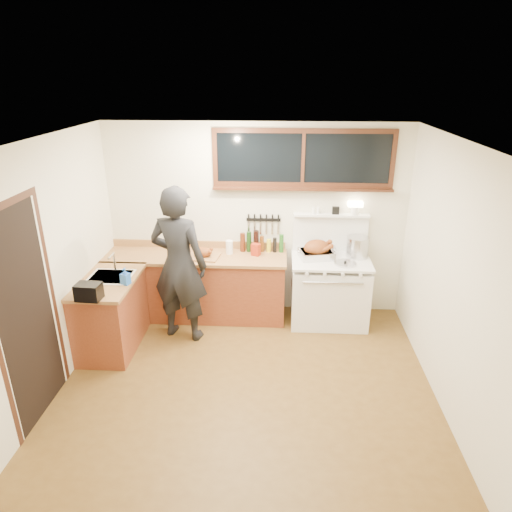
# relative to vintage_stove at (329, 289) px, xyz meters

# --- Properties ---
(ground_plane) EXTENTS (4.00, 3.50, 0.02)m
(ground_plane) POSITION_rel_vintage_stove_xyz_m (-1.00, -1.41, -0.48)
(ground_plane) COLOR #563A16
(room_shell) EXTENTS (4.10, 3.60, 2.65)m
(room_shell) POSITION_rel_vintage_stove_xyz_m (-1.00, -1.41, 1.18)
(room_shell) COLOR beige
(room_shell) RESTS_ON ground
(counter_back) EXTENTS (2.44, 0.64, 1.00)m
(counter_back) POSITION_rel_vintage_stove_xyz_m (-1.80, 0.04, -0.01)
(counter_back) COLOR maroon
(counter_back) RESTS_ON ground
(counter_left) EXTENTS (0.64, 1.09, 0.90)m
(counter_left) POSITION_rel_vintage_stove_xyz_m (-2.70, -0.79, -0.02)
(counter_left) COLOR maroon
(counter_left) RESTS_ON ground
(sink_unit) EXTENTS (0.50, 0.45, 0.37)m
(sink_unit) POSITION_rel_vintage_stove_xyz_m (-2.68, -0.71, 0.38)
(sink_unit) COLOR white
(sink_unit) RESTS_ON counter_left
(vintage_stove) EXTENTS (1.02, 0.74, 1.60)m
(vintage_stove) POSITION_rel_vintage_stove_xyz_m (0.00, 0.00, 0.00)
(vintage_stove) COLOR white
(vintage_stove) RESTS_ON ground
(back_window) EXTENTS (2.32, 0.13, 0.77)m
(back_window) POSITION_rel_vintage_stove_xyz_m (-0.40, 0.31, 1.60)
(back_window) COLOR black
(back_window) RESTS_ON room_shell
(left_doorway) EXTENTS (0.02, 1.04, 2.17)m
(left_doorway) POSITION_rel_vintage_stove_xyz_m (-2.99, -1.96, 0.62)
(left_doorway) COLOR black
(left_doorway) RESTS_ON ground
(knife_strip) EXTENTS (0.46, 0.03, 0.28)m
(knife_strip) POSITION_rel_vintage_stove_xyz_m (-0.90, 0.32, 0.84)
(knife_strip) COLOR black
(knife_strip) RESTS_ON room_shell
(man) EXTENTS (0.81, 0.63, 1.97)m
(man) POSITION_rel_vintage_stove_xyz_m (-1.90, -0.50, 0.52)
(man) COLOR black
(man) RESTS_ON ground
(soap_bottle) EXTENTS (0.11, 0.12, 0.20)m
(soap_bottle) POSITION_rel_vintage_stove_xyz_m (-2.43, -0.89, 0.53)
(soap_bottle) COLOR blue
(soap_bottle) RESTS_ON counter_left
(toaster) EXTENTS (0.27, 0.20, 0.18)m
(toaster) POSITION_rel_vintage_stove_xyz_m (-2.70, -1.28, 0.52)
(toaster) COLOR black
(toaster) RESTS_ON counter_left
(cutting_board) EXTENTS (0.45, 0.36, 0.14)m
(cutting_board) POSITION_rel_vintage_stove_xyz_m (-1.68, -0.04, 0.49)
(cutting_board) COLOR #9B6C3D
(cutting_board) RESTS_ON counter_back
(roast_turkey) EXTENTS (0.49, 0.41, 0.25)m
(roast_turkey) POSITION_rel_vintage_stove_xyz_m (-0.19, 0.04, 0.53)
(roast_turkey) COLOR silver
(roast_turkey) RESTS_ON vintage_stove
(stockpot) EXTENTS (0.35, 0.35, 0.27)m
(stockpot) POSITION_rel_vintage_stove_xyz_m (0.35, 0.11, 0.57)
(stockpot) COLOR silver
(stockpot) RESTS_ON vintage_stove
(saucepan) EXTENTS (0.18, 0.29, 0.12)m
(saucepan) POSITION_rel_vintage_stove_xyz_m (-0.01, 0.16, 0.49)
(saucepan) COLOR silver
(saucepan) RESTS_ON vintage_stove
(pot_lid) EXTENTS (0.36, 0.36, 0.04)m
(pot_lid) POSITION_rel_vintage_stove_xyz_m (0.16, -0.16, 0.44)
(pot_lid) COLOR silver
(pot_lid) RESTS_ON vintage_stove
(coffee_tin) EXTENTS (0.13, 0.12, 0.16)m
(coffee_tin) POSITION_rel_vintage_stove_xyz_m (-0.99, 0.08, 0.51)
(coffee_tin) COLOR maroon
(coffee_tin) RESTS_ON counter_back
(pitcher) EXTENTS (0.10, 0.10, 0.18)m
(pitcher) POSITION_rel_vintage_stove_xyz_m (-1.35, 0.13, 0.52)
(pitcher) COLOR white
(pitcher) RESTS_ON counter_back
(bottle_cluster) EXTENTS (0.59, 0.07, 0.30)m
(bottle_cluster) POSITION_rel_vintage_stove_xyz_m (-0.95, 0.22, 0.56)
(bottle_cluster) COLOR black
(bottle_cluster) RESTS_ON counter_back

